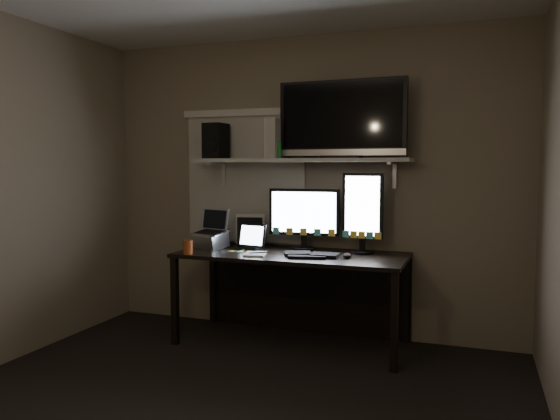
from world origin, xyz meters
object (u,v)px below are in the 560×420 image
at_px(keyboard, 311,254).
at_px(tablet, 253,237).
at_px(laptop, 210,229).
at_px(desk, 296,272).
at_px(tv, 342,119).
at_px(monitor_landscape, 304,219).
at_px(cup, 188,247).
at_px(mouse, 347,256).
at_px(game_console, 276,139).
at_px(speaker, 216,141).
at_px(monitor_portrait, 363,213).

relative_size(keyboard, tablet, 1.72).
bearing_deg(tablet, laptop, -169.49).
bearing_deg(tablet, desk, 25.24).
relative_size(laptop, tv, 0.31).
distance_m(keyboard, tablet, 0.55).
distance_m(monitor_landscape, cup, 0.97).
relative_size(monitor_landscape, cup, 5.37).
xyz_separation_m(keyboard, tablet, (-0.53, 0.11, 0.10)).
height_order(tablet, cup, tablet).
bearing_deg(mouse, tablet, 155.63).
relative_size(desk, laptop, 5.66).
bearing_deg(cup, game_console, 42.67).
bearing_deg(desk, mouse, -23.15).
distance_m(monitor_landscape, game_console, 0.70).
bearing_deg(tv, desk, -166.65).
bearing_deg(desk, cup, -149.40).
height_order(keyboard, speaker, speaker).
bearing_deg(monitor_landscape, tv, -4.34).
bearing_deg(keyboard, speaker, 150.06).
bearing_deg(tv, monitor_portrait, -3.64).
xyz_separation_m(monitor_landscape, monitor_portrait, (0.49, -0.02, 0.07)).
height_order(monitor_portrait, keyboard, monitor_portrait).
bearing_deg(game_console, monitor_portrait, 5.43).
bearing_deg(keyboard, monitor_portrait, 24.31).
relative_size(mouse, tv, 0.10).
bearing_deg(monitor_landscape, cup, -149.49).
bearing_deg(laptop, game_console, 32.21).
relative_size(desk, monitor_portrait, 2.78).
bearing_deg(speaker, keyboard, -13.24).
distance_m(monitor_landscape, laptop, 0.80).
bearing_deg(desk, monitor_portrait, 5.99).
relative_size(laptop, game_console, 0.99).
bearing_deg(laptop, tv, 24.13).
relative_size(monitor_portrait, tablet, 2.58).
distance_m(monitor_portrait, mouse, 0.40).
relative_size(keyboard, speaker, 1.43).
xyz_separation_m(cup, game_console, (0.55, 0.51, 0.86)).
bearing_deg(desk, tablet, -164.90).
bearing_deg(tv, game_console, -177.69).
distance_m(monitor_portrait, speaker, 1.41).
bearing_deg(keyboard, tablet, 154.67).
bearing_deg(monitor_portrait, laptop, -168.36).
height_order(monitor_landscape, monitor_portrait, monitor_portrait).
distance_m(monitor_portrait, game_console, 0.93).
distance_m(laptop, cup, 0.36).
height_order(tablet, tv, tv).
height_order(tablet, speaker, speaker).
height_order(monitor_landscape, laptop, monitor_landscape).
height_order(game_console, speaker, game_console).
distance_m(desk, game_console, 1.11).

